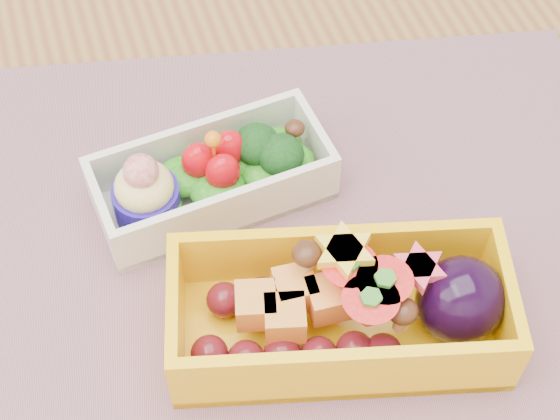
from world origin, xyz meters
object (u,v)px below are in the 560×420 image
object	(u,v)px
table	(209,327)
bento_white	(211,178)
placemat	(271,254)
bento_yellow	(348,310)

from	to	relation	value
table	bento_white	bearing A→B (deg)	62.31
placemat	bento_white	size ratio (longest dim) A/B	3.01
bento_white	bento_yellow	bearing A→B (deg)	-73.79
bento_white	bento_yellow	size ratio (longest dim) A/B	0.75
table	bento_yellow	xyz separation A→B (m)	(0.07, -0.08, 0.13)
placemat	bento_white	world-z (taller)	bento_white
placemat	bento_yellow	size ratio (longest dim) A/B	2.26
placemat	bento_yellow	bearing A→B (deg)	-69.57
placemat	bento_white	xyz separation A→B (m)	(-0.02, 0.05, 0.02)
table	bento_yellow	size ratio (longest dim) A/B	5.72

